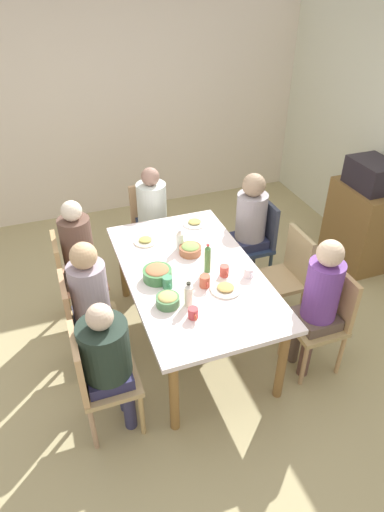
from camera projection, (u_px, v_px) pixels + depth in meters
ground_plane at (192, 338)px, 4.02m from camera, size 6.35×6.35×0.00m
wall_left at (116, 109)px, 5.37m from camera, size 0.12×4.95×2.60m
dining_table at (192, 279)px, 3.63m from camera, size 1.81×1.04×0.75m
chair_0 at (287, 273)px, 3.98m from camera, size 0.40×0.40×0.90m
chair_1 at (151, 222)px, 4.72m from camera, size 0.40×0.40×0.90m
person_1 at (152, 211)px, 4.55m from camera, size 0.30×0.30×1.15m
chair_2 at (97, 377)px, 3.01m from camera, size 0.40×0.40×0.90m
person_2 at (107, 356)px, 2.94m from camera, size 0.33×0.33×1.12m
chair_3 at (256, 239)px, 4.44m from camera, size 0.40×0.40×0.90m
person_3 at (250, 221)px, 4.29m from camera, size 0.30×0.30×1.22m
chair_4 at (325, 316)px, 3.51m from camera, size 0.40×0.40×0.90m
person_4 at (320, 298)px, 3.37m from camera, size 0.30×0.30×1.23m
chair_5 at (84, 320)px, 3.48m from camera, size 0.40×0.40×0.90m
person_5 at (92, 297)px, 3.39m from camera, size 0.30×0.30×1.20m
chair_6 at (73, 276)px, 3.94m from camera, size 0.40×0.40×0.90m
person_6 at (80, 254)px, 3.85m from camera, size 0.30×0.30×1.23m
plate_0 at (145, 241)px, 3.94m from camera, size 0.21×0.21×0.04m
plate_1 at (195, 223)px, 4.20m from camera, size 0.22×0.22×0.04m
plate_2 at (226, 288)px, 3.39m from camera, size 0.24×0.24×0.04m
bowl_0 at (190, 249)px, 3.77m from camera, size 0.19×0.19×0.09m
bowl_1 at (168, 300)px, 3.23m from camera, size 0.18×0.18×0.09m
bowl_2 at (157, 273)px, 3.48m from camera, size 0.23×0.23×0.11m
cup_0 at (193, 313)px, 3.12m from camera, size 0.11×0.07×0.08m
cup_1 at (205, 281)px, 3.40m from camera, size 0.12×0.08×0.10m
cup_2 at (224, 271)px, 3.51m from camera, size 0.11×0.07×0.09m
cup_3 at (249, 272)px, 3.51m from camera, size 0.11×0.08×0.08m
cup_4 at (168, 283)px, 3.39m from camera, size 0.11×0.08×0.10m
bottle_0 at (208, 259)px, 3.52m from camera, size 0.05×0.05×0.26m
bottle_1 at (189, 295)px, 3.20m from camera, size 0.06×0.06×0.20m
bottle_2 at (180, 240)px, 3.81m from camera, size 0.07×0.07×0.19m
side_cabinet at (360, 225)px, 4.78m from camera, size 0.70×0.44×0.90m
microwave at (372, 174)px, 4.44m from camera, size 0.48×0.36×0.28m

